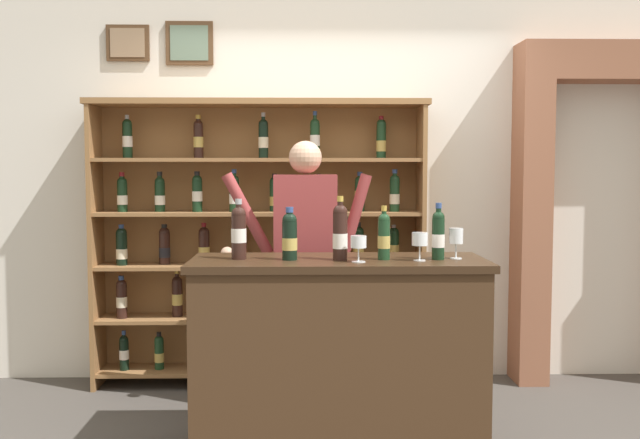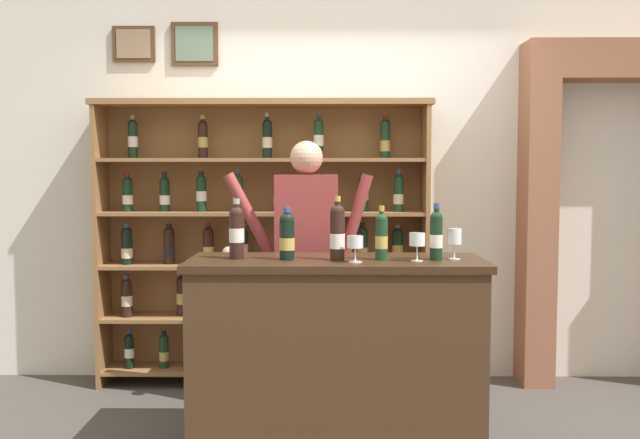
{
  "view_description": "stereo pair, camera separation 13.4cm",
  "coord_description": "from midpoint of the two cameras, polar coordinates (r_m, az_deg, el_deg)",
  "views": [
    {
      "loc": [
        -0.21,
        -3.72,
        1.51
      ],
      "look_at": [
        -0.12,
        0.39,
        1.21
      ],
      "focal_mm": 39.88,
      "sensor_mm": 36.0,
      "label": 1
    },
    {
      "loc": [
        -0.08,
        -3.72,
        1.51
      ],
      "look_at": [
        -0.12,
        0.39,
        1.21
      ],
      "focal_mm": 39.88,
      "sensor_mm": 36.0,
      "label": 2
    }
  ],
  "objects": [
    {
      "name": "wine_glass_right",
      "position": [
        3.69,
        6.98,
        -1.64
      ],
      "size": [
        0.08,
        0.08,
        0.15
      ],
      "color": "silver",
      "rests_on": "tasting_counter"
    },
    {
      "name": "wine_glass_center",
      "position": [
        3.61,
        2.05,
        -1.9
      ],
      "size": [
        0.08,
        0.08,
        0.14
      ],
      "color": "silver",
      "rests_on": "tasting_counter"
    },
    {
      "name": "archway_doorway",
      "position": [
        5.45,
        21.33,
        1.69
      ],
      "size": [
        1.35,
        0.45,
        2.38
      ],
      "color": "#935B42",
      "rests_on": "ground"
    },
    {
      "name": "tasting_bottle_riserva",
      "position": [
        3.76,
        -7.55,
        -0.94
      ],
      "size": [
        0.08,
        0.08,
        0.32
      ],
      "color": "black",
      "rests_on": "tasting_counter"
    },
    {
      "name": "shopkeeper",
      "position": [
        4.35,
        -2.08,
        -2.28
      ],
      "size": [
        0.93,
        0.22,
        1.68
      ],
      "color": "#2D3347",
      "rests_on": "ground"
    },
    {
      "name": "tasting_bottle_rosso",
      "position": [
        3.7,
        -3.49,
        -1.3
      ],
      "size": [
        0.08,
        0.08,
        0.28
      ],
      "color": "black",
      "rests_on": "tasting_counter"
    },
    {
      "name": "back_wall",
      "position": [
        5.17,
        0.34,
        6.23
      ],
      "size": [
        12.0,
        0.19,
        3.4
      ],
      "color": "silver",
      "rests_on": "ground"
    },
    {
      "name": "wine_glass_left",
      "position": [
        3.8,
        9.88,
        -1.39
      ],
      "size": [
        0.07,
        0.07,
        0.16
      ],
      "color": "silver",
      "rests_on": "tasting_counter"
    },
    {
      "name": "tasting_bottle_grappa",
      "position": [
        3.72,
        4.13,
        -1.29
      ],
      "size": [
        0.07,
        0.07,
        0.28
      ],
      "color": "#19381E",
      "rests_on": "tasting_counter"
    },
    {
      "name": "tasting_bottle_chianti",
      "position": [
        3.75,
        8.47,
        -1.17
      ],
      "size": [
        0.07,
        0.07,
        0.3
      ],
      "color": "black",
      "rests_on": "tasting_counter"
    },
    {
      "name": "wine_shelf",
      "position": [
        4.97,
        -5.64,
        -1.33
      ],
      "size": [
        2.32,
        0.34,
        1.98
      ],
      "color": "olive",
      "rests_on": "ground"
    },
    {
      "name": "tasting_bottle_bianco",
      "position": [
        3.69,
        0.59,
        -0.99
      ],
      "size": [
        0.08,
        0.08,
        0.33
      ],
      "color": "black",
      "rests_on": "tasting_counter"
    },
    {
      "name": "tasting_counter",
      "position": [
        3.85,
        0.46,
        -10.84
      ],
      "size": [
        1.56,
        0.59,
        1.03
      ],
      "color": "#422B19",
      "rests_on": "ground"
    }
  ]
}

